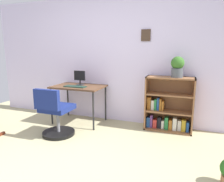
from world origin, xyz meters
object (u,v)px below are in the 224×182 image
bookshelf_low (168,107)px  monitor (80,78)px  desk (79,89)px  potted_plant_on_shelf (177,66)px  office_chair (56,115)px  keyboard (75,87)px

bookshelf_low → monitor: bearing=-175.9°
desk → monitor: bearing=102.8°
potted_plant_on_shelf → office_chair: bearing=-154.1°
bookshelf_low → potted_plant_on_shelf: size_ratio=2.75×
keyboard → potted_plant_on_shelf: (1.72, 0.29, 0.39)m
monitor → office_chair: (-0.01, -0.79, -0.50)m
monitor → desk: bearing=-77.2°
keyboard → potted_plant_on_shelf: potted_plant_on_shelf is taller
keyboard → bookshelf_low: bookshelf_low is taller
monitor → bookshelf_low: 1.69m
desk → keyboard: bearing=-87.5°
desk → keyboard: keyboard is taller
monitor → office_chair: size_ratio=0.34×
office_chair → bookshelf_low: bookshelf_low is taller
desk → bookshelf_low: bookshelf_low is taller
bookshelf_low → potted_plant_on_shelf: (0.12, -0.05, 0.70)m
desk → monitor: monitor is taller
desk → office_chair: 0.77m
keyboard → potted_plant_on_shelf: size_ratio=1.20×
desk → monitor: size_ratio=3.43×
monitor → keyboard: 0.26m
desk → keyboard: 0.15m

